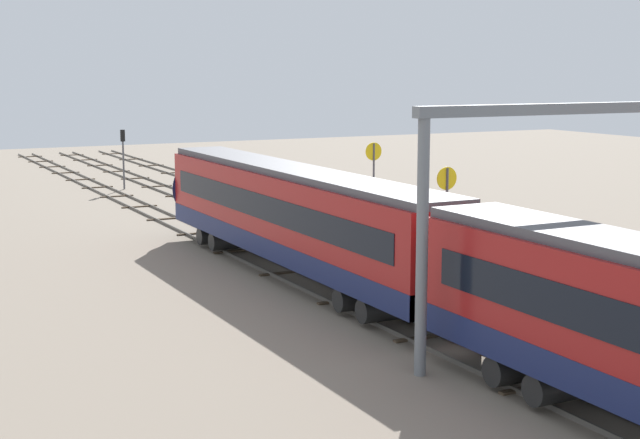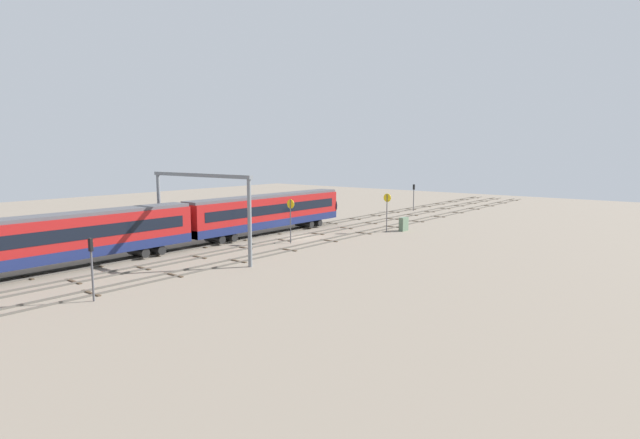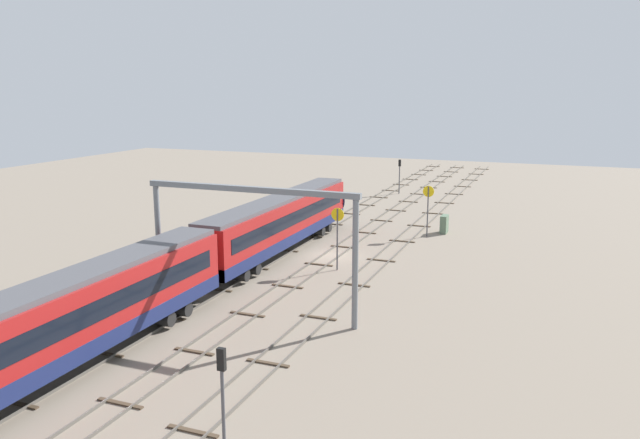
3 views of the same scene
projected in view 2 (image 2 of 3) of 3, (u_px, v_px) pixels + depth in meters
The scene contains 11 objects.
ground_plane at pixel (300, 237), 61.50m from camera, with size 149.94×149.94×0.00m, color gray.
track_near_foreground at pixel (329, 240), 58.79m from camera, with size 133.94×2.40×0.16m.
track_second_near at pixel (300, 236), 61.49m from camera, with size 133.94×2.40×0.16m.
track_with_train at pixel (274, 233), 64.18m from camera, with size 133.94×2.40×0.16m.
train at pixel (73, 239), 44.37m from camera, with size 75.20×3.24×4.80m.
overhead_gantry at pixel (200, 196), 49.06m from camera, with size 0.40×14.24×8.15m.
speed_sign_near_foreground at pixel (387, 206), 64.94m from camera, with size 0.14×1.07×4.93m.
speed_sign_mid_trackside at pixel (291, 214), 56.95m from camera, with size 0.14×1.03×4.95m.
signal_light_trackside_approach at pixel (92, 260), 34.72m from camera, with size 0.31×0.32×4.39m.
signal_light_trackside_departure at pixel (414, 194), 88.42m from camera, with size 0.31×0.32×4.60m.
relay_cabinet at pixel (404, 224), 66.17m from camera, with size 1.47×0.63×1.76m.
Camera 2 is at (-45.90, -39.77, 10.19)m, focal length 28.69 mm.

